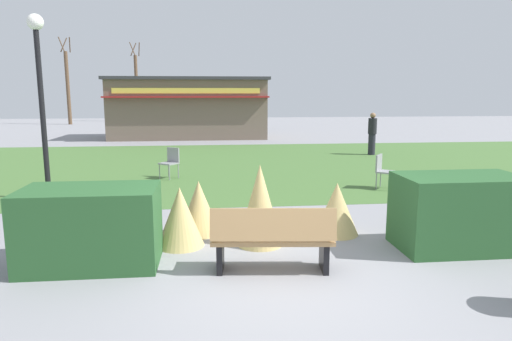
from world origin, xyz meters
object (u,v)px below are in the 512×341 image
cafe_chair_east (383,169)px  tree_right_bg (137,87)px  park_bench (273,239)px  cafe_chair_west (171,160)px  food_kiosk (189,108)px  tree_left_bg (68,86)px  person_strolling (372,133)px  parked_car_west_slot (165,118)px  lamppost_mid (40,85)px

cafe_chair_east → tree_right_bg: tree_right_bg is taller
park_bench → cafe_chair_west: (-1.97, 7.26, 0.05)m
park_bench → tree_right_bg: 35.31m
food_kiosk → cafe_chair_west: size_ratio=9.72×
tree_left_bg → person_strolling: bearing=-48.4°
park_bench → parked_car_west_slot: (-4.01, 27.57, 0.16)m
food_kiosk → cafe_chair_west: bearing=-90.2°
cafe_chair_west → cafe_chair_east: 5.97m
cafe_chair_east → cafe_chair_west: bearing=159.8°
cafe_chair_west → person_strolling: size_ratio=0.53×
park_bench → food_kiosk: food_kiosk is taller
parked_car_west_slot → tree_left_bg: tree_left_bg is taller
cafe_chair_west → cafe_chair_east: size_ratio=1.00×
lamppost_mid → park_bench: bearing=-46.8°
park_bench → tree_right_bg: (-6.99, 34.52, 2.50)m
lamppost_mid → cafe_chair_east: bearing=1.8°
cafe_chair_east → tree_left_bg: bearing=120.6°
cafe_chair_west → tree_left_bg: bearing=112.2°
tree_right_bg → tree_left_bg: bearing=-145.0°
tree_left_bg → cafe_chair_west: bearing=-67.8°
lamppost_mid → food_kiosk: lamppost_mid is taller
parked_car_west_slot → tree_right_bg: (-2.99, 6.95, 2.34)m
food_kiosk → parked_car_west_slot: bearing=104.4°
cafe_chair_west → cafe_chair_east: same height
cafe_chair_east → food_kiosk: bearing=111.3°
tree_right_bg → cafe_chair_west: bearing=-79.6°
food_kiosk → tree_right_bg: tree_right_bg is taller
lamppost_mid → cafe_chair_west: (2.67, 2.32, -2.12)m
person_strolling → tree_right_bg: bearing=-61.4°
person_strolling → parked_car_west_slot: person_strolling is taller
parked_car_west_slot → cafe_chair_east: bearing=-71.1°
person_strolling → food_kiosk: bearing=-46.5°
cafe_chair_east → park_bench: bearing=-124.9°
parked_car_west_slot → tree_right_bg: size_ratio=0.63×
park_bench → lamppost_mid: bearing=133.2°
cafe_chair_west → tree_left_bg: size_ratio=0.13×
tree_left_bg → tree_right_bg: size_ratio=1.00×
food_kiosk → tree_left_bg: bearing=130.0°
cafe_chair_west → tree_right_bg: 27.82m
park_bench → person_strolling: size_ratio=1.03×
cafe_chair_east → tree_left_bg: tree_left_bg is taller
park_bench → parked_car_west_slot: size_ratio=0.41×
tree_right_bg → food_kiosk: bearing=-71.4°
lamppost_mid → parked_car_west_slot: 22.72m
cafe_chair_east → parked_car_west_slot: size_ratio=0.21×
lamppost_mid → person_strolling: (10.32, 6.59, -1.78)m
person_strolling → tree_left_bg: bearing=-48.7°
cafe_chair_east → person_strolling: (2.04, 6.33, 0.33)m
lamppost_mid → parked_car_west_slot: size_ratio=0.99×
food_kiosk → parked_car_west_slot: food_kiosk is taller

